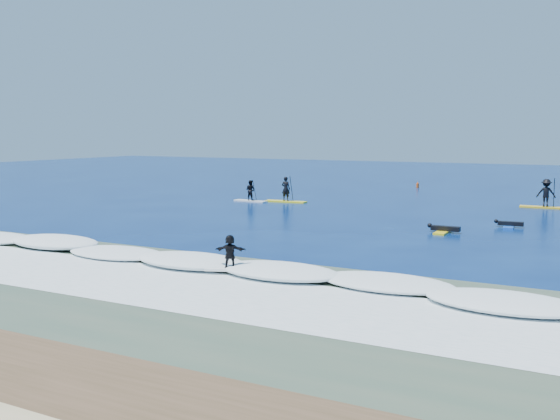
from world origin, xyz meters
The scene contains 11 objects.
ground centered at (0.00, 0.00, 0.00)m, with size 160.00×160.00×0.00m, color #041A4F.
shallow_water centered at (0.00, -14.00, 0.01)m, with size 90.00×13.00×0.01m, color #3B503E.
breaking_wave centered at (0.00, -10.00, 0.00)m, with size 40.00×6.00×0.30m, color white.
whitewater centered at (0.00, -13.00, 0.00)m, with size 34.00×5.00×0.02m, color silver.
sup_paddler_left centered at (-6.00, 12.15, 0.70)m, with size 3.26×0.99×2.26m.
sup_paddler_center centered at (-8.57, 11.20, 0.71)m, with size 2.75×0.88×1.90m.
sup_paddler_right centered at (11.87, 17.30, 0.93)m, with size 3.41×0.96×2.38m.
prone_paddler_near centered at (8.04, 3.15, 0.16)m, with size 1.73×2.19×0.46m.
prone_paddler_far centered at (10.85, 6.70, 0.14)m, with size 1.59×2.03×0.42m.
wave_surfer centered at (3.21, -10.43, 0.78)m, with size 1.93×1.19×1.36m.
marker_buoy centered at (-0.40, 28.89, 0.27)m, with size 0.26×0.26×0.63m.
Camera 1 is at (15.49, -29.86, 5.30)m, focal length 40.00 mm.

